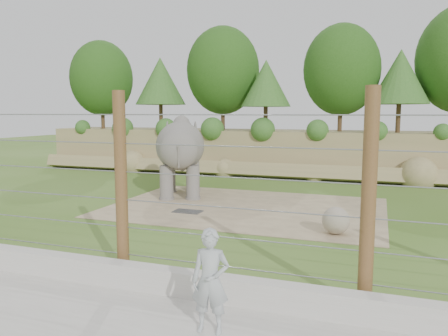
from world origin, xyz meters
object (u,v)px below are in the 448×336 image
(elephant, at_px, (180,157))
(stone_ball, at_px, (336,221))
(barrier_fence, at_px, (121,186))
(zookeeper, at_px, (210,281))

(elephant, bearing_deg, stone_ball, -53.05)
(elephant, height_order, barrier_fence, barrier_fence)
(elephant, bearing_deg, barrier_fence, -95.38)
(stone_ball, relative_size, zookeeper, 0.47)
(elephant, xyz_separation_m, barrier_fence, (2.81, -8.84, 0.34))
(stone_ball, relative_size, barrier_fence, 0.04)
(stone_ball, height_order, zookeeper, zookeeper)
(elephant, bearing_deg, zookeeper, -85.38)
(elephant, xyz_separation_m, zookeeper, (5.49, -10.49, -0.80))
(stone_ball, distance_m, barrier_fence, 6.53)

